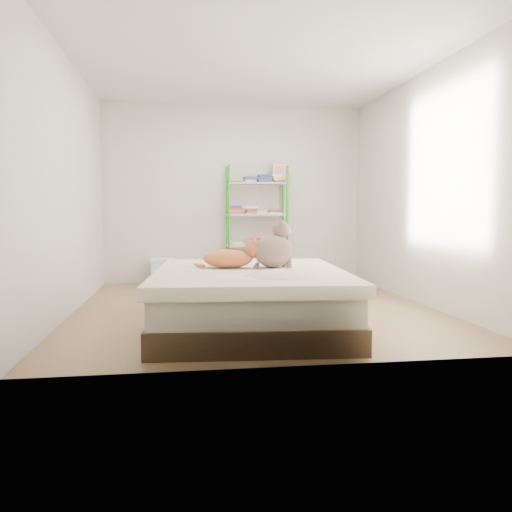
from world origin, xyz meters
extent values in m
cube|color=olive|center=(0.00, 0.00, 0.00)|extent=(3.80, 4.20, 0.01)
cube|color=silver|center=(0.00, 0.00, 2.60)|extent=(3.80, 4.20, 0.01)
cube|color=silver|center=(0.00, 2.10, 1.30)|extent=(3.80, 0.01, 2.60)
cube|color=silver|center=(0.00, -2.10, 1.30)|extent=(3.80, 0.01, 2.60)
cube|color=silver|center=(-1.90, 0.00, 1.30)|extent=(0.01, 4.20, 2.60)
cube|color=silver|center=(1.90, 0.00, 1.30)|extent=(0.01, 4.20, 2.60)
cube|color=#44301F|center=(-0.18, -0.94, 0.10)|extent=(1.76, 2.14, 0.20)
cube|color=beige|center=(-0.18, -0.94, 0.31)|extent=(1.71, 2.07, 0.22)
cube|color=#F2E5BF|center=(-0.18, -0.94, 0.47)|extent=(1.80, 2.18, 0.10)
cylinder|color=#259721|center=(-0.12, 1.72, 0.85)|extent=(0.04, 0.04, 1.70)
cylinder|color=#259721|center=(-0.12, 2.04, 0.85)|extent=(0.04, 0.04, 1.70)
cylinder|color=#259721|center=(0.72, 1.72, 0.85)|extent=(0.04, 0.04, 1.70)
cylinder|color=#259721|center=(0.72, 2.04, 0.85)|extent=(0.04, 0.04, 1.70)
cube|color=#AEAEAC|center=(0.30, 1.88, 0.10)|extent=(0.86, 0.34, 0.02)
cube|color=#AEAEAC|center=(0.30, 1.88, 0.55)|extent=(0.86, 0.34, 0.02)
cube|color=#AEAEAC|center=(0.30, 1.88, 1.00)|extent=(0.86, 0.34, 0.02)
cube|color=#AEAEAC|center=(0.30, 1.88, 1.45)|extent=(0.86, 0.34, 0.02)
cube|color=red|center=(0.00, 1.88, 0.16)|extent=(0.20, 0.16, 0.09)
cube|color=red|center=(0.30, 1.88, 0.16)|extent=(0.20, 0.16, 0.09)
cube|color=red|center=(0.60, 1.88, 0.16)|extent=(0.20, 0.16, 0.09)
cube|color=red|center=(0.00, 1.88, 0.61)|extent=(0.20, 0.16, 0.09)
cube|color=red|center=(0.30, 1.88, 0.61)|extent=(0.20, 0.16, 0.09)
cube|color=red|center=(0.60, 1.88, 0.61)|extent=(0.20, 0.16, 0.09)
cube|color=red|center=(0.00, 1.88, 1.06)|extent=(0.20, 0.16, 0.09)
cube|color=red|center=(0.20, 1.88, 1.06)|extent=(0.20, 0.16, 0.09)
cube|color=red|center=(0.40, 1.88, 1.06)|extent=(0.20, 0.16, 0.09)
cube|color=red|center=(0.60, 1.88, 1.06)|extent=(0.20, 0.16, 0.09)
cube|color=red|center=(0.00, 1.88, 1.51)|extent=(0.20, 0.16, 0.09)
cube|color=red|center=(0.20, 1.88, 1.51)|extent=(0.20, 0.16, 0.09)
cube|color=red|center=(0.40, 1.88, 1.51)|extent=(0.20, 0.16, 0.09)
cube|color=red|center=(0.60, 1.88, 1.51)|extent=(0.20, 0.16, 0.09)
cube|color=beige|center=(0.66, 1.93, 1.60)|extent=(0.22, 0.08, 0.28)
cube|color=red|center=(0.66, 1.92, 1.60)|extent=(0.17, 0.06, 0.21)
cube|color=#9B6441|center=(0.18, 0.82, 0.19)|extent=(0.67, 0.62, 0.37)
cube|color=#4D217B|center=(0.28, 0.63, 0.18)|extent=(0.28, 0.16, 0.08)
cube|color=#9B6441|center=(0.18, 0.63, 0.37)|extent=(0.54, 0.39, 0.12)
cube|color=white|center=(-1.06, 1.85, 0.18)|extent=(0.30, 0.26, 0.35)
cube|color=white|center=(-1.06, 1.85, 0.37)|extent=(0.33, 0.29, 0.03)
camera|label=1|loc=(-0.76, -5.31, 1.03)|focal=35.00mm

